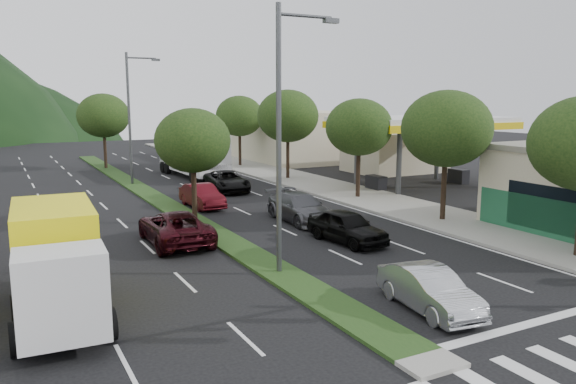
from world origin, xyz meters
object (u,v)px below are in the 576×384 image
streetlight_near (284,127)px  car_queue_a (347,226)px  car_queue_b (300,207)px  streetlight_mid (132,112)px  suv_maroon (175,227)px  tree_r_e (239,116)px  car_queue_d (227,181)px  motorhome (193,153)px  sedan_silver (429,289)px  tree_r_b (446,129)px  tree_med_near (193,141)px  car_queue_c (202,196)px  tree_r_c (359,127)px  tree_med_far (103,116)px  tree_r_d (288,116)px  box_truck (57,266)px

streetlight_near → car_queue_a: size_ratio=2.25×
car_queue_a → car_queue_b: car_queue_b is taller
streetlight_mid → suv_maroon: bearing=-97.3°
tree_r_e → car_queue_a: (-7.06, -29.26, -4.13)m
car_queue_d → motorhome: bearing=93.9°
streetlight_mid → sedan_silver: (2.30, -30.54, -4.90)m
car_queue_a → tree_r_b: bearing=3.8°
streetlight_near → car_queue_b: (5.02, 7.74, -4.82)m
motorhome → streetlight_near: bearing=-103.8°
streetlight_near → car_queue_d: 20.25m
tree_r_b → streetlight_mid: 24.09m
tree_med_near → car_queue_c: 5.72m
sedan_silver → car_queue_d: (2.91, 24.49, 0.04)m
streetlight_near → car_queue_a: (4.73, 2.74, -4.83)m
tree_r_b → car_queue_b: bearing=151.1°
tree_r_c → tree_r_e: tree_r_e is taller
tree_med_near → sedan_silver: bearing=-80.9°
tree_med_far → car_queue_d: (5.41, -17.05, -4.28)m
car_queue_a → car_queue_b: bearing=80.4°
streetlight_mid → tree_r_d: bearing=-14.3°
tree_r_b → streetlight_near: bearing=-161.3°
tree_r_d → car_queue_a: size_ratio=1.61×
car_queue_a → car_queue_b: 5.01m
tree_med_near → suv_maroon: size_ratio=1.09×
box_truck → motorhome: bearing=-112.9°
streetlight_mid → motorhome: streetlight_mid is taller
tree_r_d → tree_med_far: size_ratio=1.03×
tree_r_e → car_queue_d: bearing=-116.8°
car_queue_a → car_queue_d: 16.22m
tree_med_near → car_queue_b: size_ratio=1.15×
box_truck → tree_r_c: bearing=-144.8°
sedan_silver → tree_r_d: bearing=77.9°
tree_r_b → box_truck: 20.69m
tree_med_near → streetlight_mid: (0.21, 15.00, 1.16)m
box_truck → streetlight_near: bearing=-173.5°
tree_med_far → box_truck: 37.48m
car_queue_c → motorhome: (3.87, 13.35, 1.28)m
tree_med_near → car_queue_a: size_ratio=1.35×
box_truck → motorhome: 30.91m
tree_r_c → motorhome: bearing=112.5°
suv_maroon → car_queue_c: bearing=-115.9°
car_queue_d → box_truck: size_ratio=0.76×
car_queue_d → streetlight_mid: bearing=136.3°
suv_maroon → box_truck: 8.90m
tree_r_d → streetlight_near: streetlight_near is taller
streetlight_near → box_truck: 9.05m
tree_r_c → streetlight_near: size_ratio=0.65×
car_queue_a → box_truck: 13.26m
tree_r_b → sedan_silver: (-9.50, -9.54, -4.35)m
tree_r_e → car_queue_a: 30.38m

